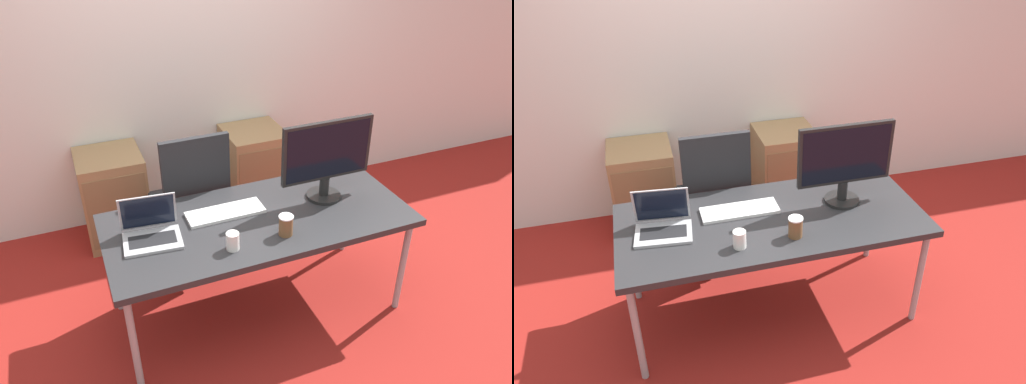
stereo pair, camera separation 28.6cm
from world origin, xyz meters
The scene contains 11 objects.
ground_plane centered at (0.00, 0.00, 0.00)m, with size 14.00×14.00×0.00m, color maroon.
wall_back centered at (0.00, 1.44, 1.30)m, with size 10.00×0.05×2.60m.
desk centered at (0.00, 0.00, 0.66)m, with size 1.78×0.79×0.70m.
office_chair centered at (-0.24, 0.65, 0.39)m, with size 0.56×0.56×1.06m.
cabinet_left centered at (-0.70, 1.17, 0.35)m, with size 0.47×0.47×0.70m.
cabinet_right centered at (0.45, 1.17, 0.35)m, with size 0.47×0.47×0.70m.
laptop_center centered at (-0.62, 0.03, 0.75)m, with size 0.33×0.28×0.23m.
monitor centered at (0.46, 0.06, 0.98)m, with size 0.58×0.21×0.51m.
keyboard centered at (-0.17, 0.11, 0.71)m, with size 0.46×0.16×0.02m.
coffee_cup_white centered at (-0.24, -0.23, 0.75)m, with size 0.07×0.07×0.10m.
coffee_cup_brown centered at (0.07, -0.21, 0.76)m, with size 0.08×0.08×0.12m.
Camera 1 is at (-0.94, -2.23, 2.32)m, focal length 35.00 mm.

